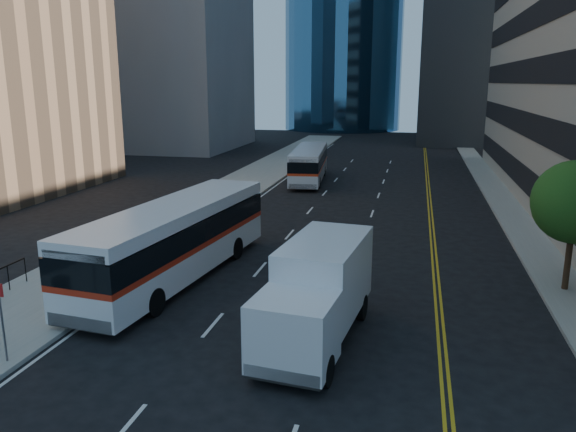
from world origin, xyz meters
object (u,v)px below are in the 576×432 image
object	(u,v)px
street_tree	(575,202)
bus_rear	(309,163)
bus_front	(176,239)
box_truck	(317,292)

from	to	relation	value
street_tree	bus_rear	distance (m)	27.23
bus_front	box_truck	bearing A→B (deg)	-27.33
bus_rear	box_truck	world-z (taller)	box_truck
street_tree	bus_rear	xyz separation A→B (m)	(-14.61, 22.88, -2.14)
street_tree	bus_front	distance (m)	15.83
street_tree	bus_front	size ratio (longest dim) A/B	0.40
bus_rear	box_truck	distance (m)	29.84
bus_rear	box_truck	xyz separation A→B (m)	(5.79, -29.27, 0.16)
street_tree	bus_front	world-z (taller)	street_tree
street_tree	bus_rear	bearing A→B (deg)	122.57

